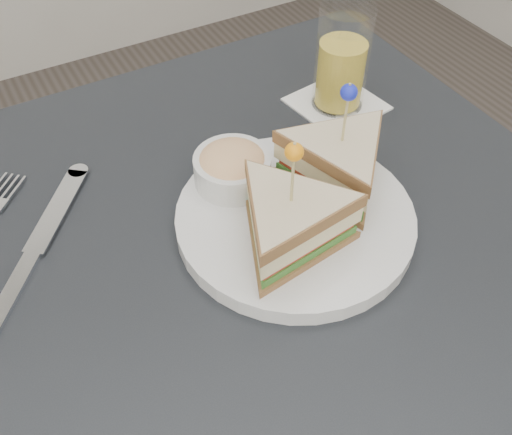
% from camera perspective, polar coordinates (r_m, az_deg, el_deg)
% --- Properties ---
extents(table, '(0.80, 0.80, 0.75)m').
position_cam_1_polar(table, '(0.66, -0.33, -8.32)').
color(table, black).
rests_on(table, ground).
extents(plate_meal, '(0.34, 0.34, 0.15)m').
position_cam_1_polar(plate_meal, '(0.61, 4.64, 2.25)').
color(plate_meal, silver).
rests_on(plate_meal, table).
extents(cutlery_knife, '(0.17, 0.20, 0.01)m').
position_cam_1_polar(cutlery_knife, '(0.65, -21.04, -2.71)').
color(cutlery_knife, silver).
rests_on(cutlery_knife, table).
extents(drink_set, '(0.12, 0.12, 0.14)m').
position_cam_1_polar(drink_set, '(0.78, 8.53, 14.85)').
color(drink_set, white).
rests_on(drink_set, table).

